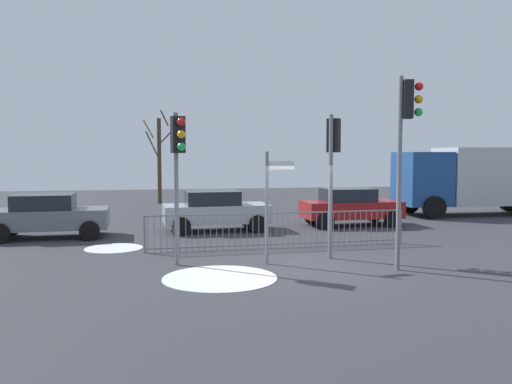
{
  "coord_description": "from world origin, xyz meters",
  "views": [
    {
      "loc": [
        -3.61,
        -12.43,
        2.78
      ],
      "look_at": [
        -0.67,
        2.72,
        1.67
      ],
      "focal_mm": 36.53,
      "sensor_mm": 36.0,
      "label": 1
    }
  ],
  "objects_px": {
    "traffic_light_mid_left": "(406,129)",
    "delivery_truck": "(475,177)",
    "traffic_light_rear_left": "(333,153)",
    "bare_tree_left": "(159,158)",
    "car_red_mid": "(350,206)",
    "direction_sign_post": "(269,201)",
    "car_grey_far": "(48,215)",
    "car_silver_trailing": "(215,210)",
    "traffic_light_foreground_right": "(178,154)"
  },
  "relations": [
    {
      "from": "traffic_light_foreground_right",
      "to": "car_silver_trailing",
      "type": "relative_size",
      "value": 0.99
    },
    {
      "from": "car_red_mid",
      "to": "car_silver_trailing",
      "type": "bearing_deg",
      "value": -176.4
    },
    {
      "from": "bare_tree_left",
      "to": "car_red_mid",
      "type": "bearing_deg",
      "value": -56.2
    },
    {
      "from": "car_silver_trailing",
      "to": "bare_tree_left",
      "type": "height_order",
      "value": "bare_tree_left"
    },
    {
      "from": "direction_sign_post",
      "to": "car_red_mid",
      "type": "bearing_deg",
      "value": 45.0
    },
    {
      "from": "traffic_light_rear_left",
      "to": "delivery_truck",
      "type": "relative_size",
      "value": 0.54
    },
    {
      "from": "traffic_light_foreground_right",
      "to": "delivery_truck",
      "type": "distance_m",
      "value": 16.45
    },
    {
      "from": "traffic_light_rear_left",
      "to": "delivery_truck",
      "type": "distance_m",
      "value": 12.94
    },
    {
      "from": "traffic_light_mid_left",
      "to": "direction_sign_post",
      "type": "distance_m",
      "value": 3.76
    },
    {
      "from": "direction_sign_post",
      "to": "traffic_light_foreground_right",
      "type": "bearing_deg",
      "value": 166.94
    },
    {
      "from": "traffic_light_mid_left",
      "to": "car_silver_trailing",
      "type": "xyz_separation_m",
      "value": [
        -3.72,
        7.36,
        -2.62
      ]
    },
    {
      "from": "traffic_light_foreground_right",
      "to": "car_red_mid",
      "type": "distance_m",
      "value": 9.58
    },
    {
      "from": "direction_sign_post",
      "to": "delivery_truck",
      "type": "relative_size",
      "value": 0.4
    },
    {
      "from": "traffic_light_rear_left",
      "to": "car_red_mid",
      "type": "height_order",
      "value": "traffic_light_rear_left"
    },
    {
      "from": "car_grey_far",
      "to": "delivery_truck",
      "type": "distance_m",
      "value": 18.38
    },
    {
      "from": "direction_sign_post",
      "to": "car_grey_far",
      "type": "height_order",
      "value": "direction_sign_post"
    },
    {
      "from": "direction_sign_post",
      "to": "car_red_mid",
      "type": "relative_size",
      "value": 0.75
    },
    {
      "from": "delivery_truck",
      "to": "car_red_mid",
      "type": "bearing_deg",
      "value": 20.45
    },
    {
      "from": "car_red_mid",
      "to": "delivery_truck",
      "type": "xyz_separation_m",
      "value": [
        7.0,
        2.39,
        0.97
      ]
    },
    {
      "from": "car_red_mid",
      "to": "car_grey_far",
      "type": "distance_m",
      "value": 11.08
    },
    {
      "from": "car_silver_trailing",
      "to": "bare_tree_left",
      "type": "distance_m",
      "value": 11.6
    },
    {
      "from": "direction_sign_post",
      "to": "delivery_truck",
      "type": "bearing_deg",
      "value": 28.11
    },
    {
      "from": "delivery_truck",
      "to": "bare_tree_left",
      "type": "distance_m",
      "value": 16.63
    },
    {
      "from": "traffic_light_rear_left",
      "to": "traffic_light_mid_left",
      "type": "xyz_separation_m",
      "value": [
        1.17,
        -1.81,
        0.58
      ]
    },
    {
      "from": "direction_sign_post",
      "to": "delivery_truck",
      "type": "distance_m",
      "value": 14.64
    },
    {
      "from": "traffic_light_rear_left",
      "to": "direction_sign_post",
      "type": "height_order",
      "value": "traffic_light_rear_left"
    },
    {
      "from": "traffic_light_foreground_right",
      "to": "car_silver_trailing",
      "type": "xyz_separation_m",
      "value": [
        1.58,
        5.86,
        -2.03
      ]
    },
    {
      "from": "car_silver_trailing",
      "to": "car_red_mid",
      "type": "bearing_deg",
      "value": 1.74
    },
    {
      "from": "traffic_light_mid_left",
      "to": "bare_tree_left",
      "type": "distance_m",
      "value": 19.49
    },
    {
      "from": "traffic_light_rear_left",
      "to": "traffic_light_foreground_right",
      "type": "xyz_separation_m",
      "value": [
        -4.13,
        -0.31,
        -0.01
      ]
    },
    {
      "from": "traffic_light_mid_left",
      "to": "car_red_mid",
      "type": "distance_m",
      "value": 8.37
    },
    {
      "from": "car_grey_far",
      "to": "delivery_truck",
      "type": "relative_size",
      "value": 0.54
    },
    {
      "from": "car_red_mid",
      "to": "car_silver_trailing",
      "type": "height_order",
      "value": "same"
    },
    {
      "from": "car_silver_trailing",
      "to": "bare_tree_left",
      "type": "xyz_separation_m",
      "value": [
        -1.91,
        11.29,
        1.86
      ]
    },
    {
      "from": "traffic_light_mid_left",
      "to": "delivery_truck",
      "type": "distance_m",
      "value": 13.45
    },
    {
      "from": "car_red_mid",
      "to": "car_grey_far",
      "type": "bearing_deg",
      "value": -175.81
    },
    {
      "from": "delivery_truck",
      "to": "car_silver_trailing",
      "type": "bearing_deg",
      "value": 14.35
    },
    {
      "from": "car_silver_trailing",
      "to": "delivery_truck",
      "type": "relative_size",
      "value": 0.54
    },
    {
      "from": "traffic_light_mid_left",
      "to": "delivery_truck",
      "type": "height_order",
      "value": "traffic_light_mid_left"
    },
    {
      "from": "car_grey_far",
      "to": "direction_sign_post",
      "type": "bearing_deg",
      "value": -42.44
    },
    {
      "from": "traffic_light_rear_left",
      "to": "car_red_mid",
      "type": "bearing_deg",
      "value": 107.61
    },
    {
      "from": "traffic_light_mid_left",
      "to": "traffic_light_foreground_right",
      "type": "xyz_separation_m",
      "value": [
        -5.29,
        1.5,
        -0.59
      ]
    },
    {
      "from": "car_grey_far",
      "to": "bare_tree_left",
      "type": "relative_size",
      "value": 0.73
    },
    {
      "from": "traffic_light_foreground_right",
      "to": "traffic_light_mid_left",
      "type": "bearing_deg",
      "value": 147.76
    },
    {
      "from": "traffic_light_rear_left",
      "to": "car_silver_trailing",
      "type": "relative_size",
      "value": 0.99
    },
    {
      "from": "car_grey_far",
      "to": "delivery_truck",
      "type": "height_order",
      "value": "delivery_truck"
    },
    {
      "from": "direction_sign_post",
      "to": "car_red_mid",
      "type": "height_order",
      "value": "direction_sign_post"
    },
    {
      "from": "car_red_mid",
      "to": "car_grey_far",
      "type": "relative_size",
      "value": 0.99
    },
    {
      "from": "traffic_light_rear_left",
      "to": "bare_tree_left",
      "type": "distance_m",
      "value": 17.41
    },
    {
      "from": "car_silver_trailing",
      "to": "delivery_truck",
      "type": "xyz_separation_m",
      "value": [
        12.37,
        2.81,
        0.97
      ]
    }
  ]
}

